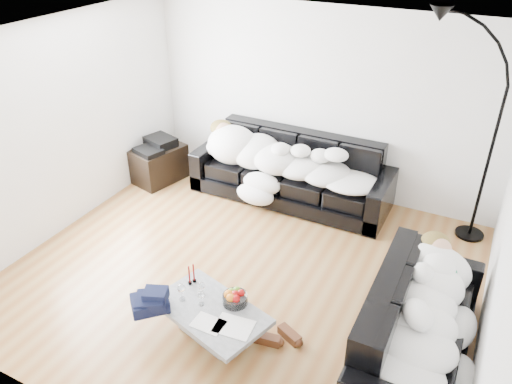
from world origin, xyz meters
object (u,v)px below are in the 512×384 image
at_px(candle_left, 189,275).
at_px(floor_lamp, 491,150).
at_px(coffee_table, 211,322).
at_px(stereo, 157,144).
at_px(sleeper_back, 290,158).
at_px(shoes, 278,337).
at_px(sofa_right, 419,324).
at_px(wine_glass_a, 202,289).
at_px(sofa_back, 291,170).
at_px(sleeper_right, 424,306).
at_px(wine_glass_b, 182,292).
at_px(wine_glass_c, 201,298).
at_px(candle_right, 194,273).
at_px(fruit_bowl, 235,297).
at_px(av_cabinet, 159,164).

height_order(candle_left, floor_lamp, floor_lamp).
height_order(coffee_table, stereo, stereo).
height_order(candle_left, stereo, stereo).
bearing_deg(sleeper_back, shoes, -68.51).
xyz_separation_m(shoes, stereo, (-2.97, 2.14, 0.54)).
height_order(sofa_right, wine_glass_a, sofa_right).
height_order(sofa_back, sleeper_right, sofa_back).
relative_size(wine_glass_b, wine_glass_c, 1.15).
height_order(candle_left, candle_right, same).
relative_size(wine_glass_b, floor_lamp, 0.08).
relative_size(fruit_bowl, wine_glass_b, 1.32).
relative_size(shoes, av_cabinet, 0.58).
bearing_deg(sleeper_back, wine_glass_b, -88.98).
bearing_deg(wine_glass_a, floor_lamp, 51.68).
distance_m(sleeper_back, wine_glass_c, 2.70).
height_order(sofa_back, wine_glass_c, sofa_back).
xyz_separation_m(sleeper_right, wine_glass_c, (-1.94, -0.58, -0.23)).
xyz_separation_m(wine_glass_c, shoes, (0.73, 0.19, -0.35)).
bearing_deg(coffee_table, stereo, 135.02).
distance_m(sofa_right, wine_glass_b, 2.22).
xyz_separation_m(sleeper_back, candle_left, (-0.01, -2.48, -0.22)).
height_order(shoes, stereo, stereo).
xyz_separation_m(sofa_back, wine_glass_a, (0.20, -2.62, -0.05)).
relative_size(coffee_table, shoes, 2.48).
bearing_deg(wine_glass_b, wine_glass_c, 7.45).
bearing_deg(candle_right, sofa_back, 90.23).
bearing_deg(coffee_table, wine_glass_b, -178.40).
distance_m(sleeper_right, fruit_bowl, 1.72).
xyz_separation_m(wine_glass_c, av_cabinet, (-2.24, 2.34, -0.14)).
relative_size(candle_right, floor_lamp, 0.09).
xyz_separation_m(wine_glass_b, av_cabinet, (-2.04, 2.36, -0.15)).
distance_m(wine_glass_a, candle_right, 0.24).
distance_m(av_cabinet, floor_lamp, 4.54).
bearing_deg(coffee_table, floor_lamp, 55.05).
bearing_deg(candle_left, coffee_table, -30.21).
bearing_deg(sleeper_back, wine_glass_c, -84.64).
bearing_deg(sleeper_back, av_cabinet, -170.25).
relative_size(sofa_back, sleeper_right, 1.58).
bearing_deg(av_cabinet, stereo, 0.00).
distance_m(sofa_back, candle_left, 2.53).
bearing_deg(coffee_table, av_cabinet, 135.02).
bearing_deg(sleeper_back, coffee_table, -82.28).
height_order(wine_glass_c, candle_left, candle_left).
relative_size(sofa_right, sleeper_back, 0.87).
height_order(coffee_table, wine_glass_b, wine_glass_b).
distance_m(sofa_right, fruit_bowl, 1.71).
relative_size(sofa_right, candle_left, 9.40).
relative_size(sofa_right, fruit_bowl, 8.29).
xyz_separation_m(sleeper_right, wine_glass_b, (-2.14, -0.61, -0.22)).
xyz_separation_m(wine_glass_b, shoes, (0.93, 0.22, -0.36)).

